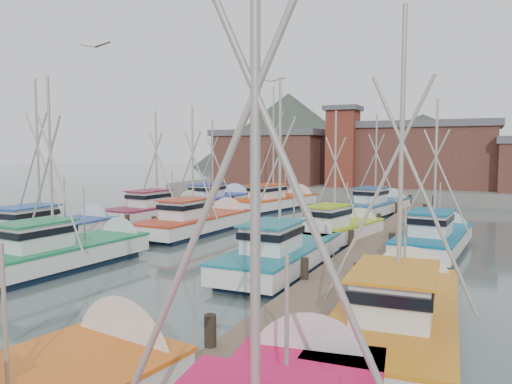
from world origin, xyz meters
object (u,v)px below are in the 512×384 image
at_px(lookout_tower, 343,146).
at_px(boat_4, 67,252).
at_px(boat_8, 200,222).
at_px(boat_12, 278,201).

xyz_separation_m(lookout_tower, boat_4, (-2.69, -36.12, -4.87)).
bearing_deg(lookout_tower, boat_8, -94.81).
bearing_deg(boat_12, boat_8, -77.70).
bearing_deg(lookout_tower, boat_12, -100.59).
distance_m(boat_4, boat_12, 23.71).
xyz_separation_m(lookout_tower, boat_12, (-2.32, -12.41, -4.86)).
relative_size(boat_8, boat_12, 0.85).
bearing_deg(boat_8, boat_12, 93.89).
distance_m(lookout_tower, boat_8, 26.24).
height_order(lookout_tower, boat_4, lookout_tower).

